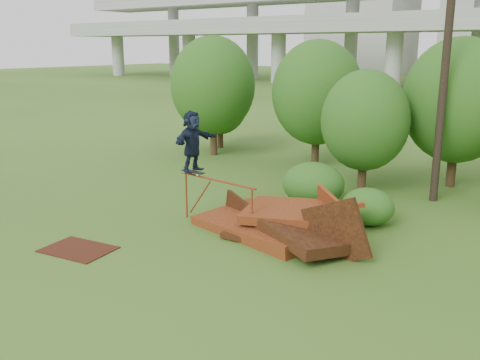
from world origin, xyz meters
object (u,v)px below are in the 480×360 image
Objects in this scene: flat_plate at (78,249)px; utility_pole at (446,58)px; scrap_pile at (282,224)px; skater at (192,141)px.

utility_pole is (6.44, 10.76, 5.08)m from flat_plate.
skater reaches higher than scrap_pile.
scrap_pile is at bearing 47.36° from flat_plate.
utility_pole reaches higher than flat_plate.
flat_plate is at bearing -120.90° from utility_pole.
skater reaches higher than flat_plate.
skater is 9.19m from utility_pole.
scrap_pile is 3.10× the size of skater.
utility_pole reaches higher than skater.
scrap_pile is 8.38m from utility_pole.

